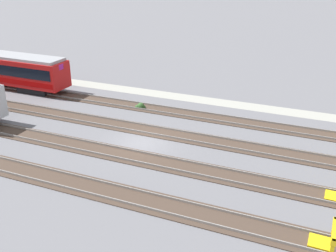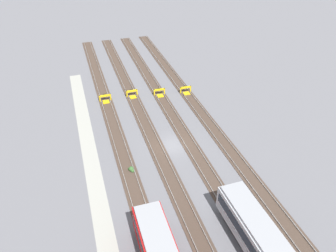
% 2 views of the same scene
% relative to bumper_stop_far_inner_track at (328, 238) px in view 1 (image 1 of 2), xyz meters
% --- Properties ---
extents(ground_plane, '(400.00, 400.00, 0.00)m').
position_rel_bumper_stop_far_inner_track_xyz_m(ground_plane, '(13.68, -6.95, -0.51)').
color(ground_plane, slate).
extents(service_walkway, '(54.00, 2.00, 0.01)m').
position_rel_bumper_stop_far_inner_track_xyz_m(service_walkway, '(13.68, -18.07, -0.51)').
color(service_walkway, '#9E9E93').
rests_on(service_walkway, ground).
extents(rail_track_nearest, '(90.00, 2.23, 0.21)m').
position_rel_bumper_stop_far_inner_track_xyz_m(rail_track_nearest, '(13.68, -13.90, -0.47)').
color(rail_track_nearest, '#47382D').
rests_on(rail_track_nearest, ground).
extents(rail_track_near_inner, '(90.00, 2.24, 0.21)m').
position_rel_bumper_stop_far_inner_track_xyz_m(rail_track_near_inner, '(13.68, -9.26, -0.47)').
color(rail_track_near_inner, '#47382D').
rests_on(rail_track_near_inner, ground).
extents(rail_track_middle, '(90.00, 2.24, 0.21)m').
position_rel_bumper_stop_far_inner_track_xyz_m(rail_track_middle, '(13.68, -4.63, -0.47)').
color(rail_track_middle, '#47382D').
rests_on(rail_track_middle, ground).
extents(rail_track_far_inner, '(90.00, 2.23, 0.21)m').
position_rel_bumper_stop_far_inner_track_xyz_m(rail_track_far_inner, '(13.68, 0.01, -0.47)').
color(rail_track_far_inner, '#47382D').
rests_on(rail_track_far_inner, ground).
extents(bumper_stop_far_inner_track, '(1.36, 2.01, 1.22)m').
position_rel_bumper_stop_far_inner_track_xyz_m(bumper_stop_far_inner_track, '(0.00, 0.00, 0.00)').
color(bumper_stop_far_inner_track, gold).
rests_on(bumper_stop_far_inner_track, ground).
extents(weed_clump, '(0.92, 0.70, 0.64)m').
position_rel_bumper_stop_far_inner_track_xyz_m(weed_clump, '(17.04, -13.50, -0.27)').
color(weed_clump, '#38602D').
rests_on(weed_clump, ground).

